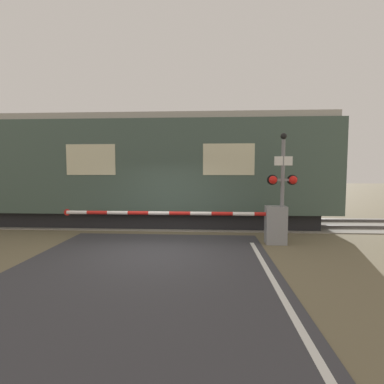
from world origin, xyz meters
The scene contains 5 objects.
ground_plane centered at (0.00, 0.00, 0.00)m, with size 80.00×80.00×0.00m, color #6B6047.
track_bed centered at (0.00, 4.13, 0.02)m, with size 36.00×3.20×0.13m.
train centered at (-2.77, 4.13, 2.17)m, with size 17.74×3.13×4.24m.
crossing_barrier centered at (2.76, 1.02, 0.63)m, with size 6.76×0.44×1.12m.
signal_post centered at (3.58, 0.99, 1.85)m, with size 0.88×0.26×3.26m.
Camera 1 is at (1.46, -7.88, 2.22)m, focal length 28.00 mm.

